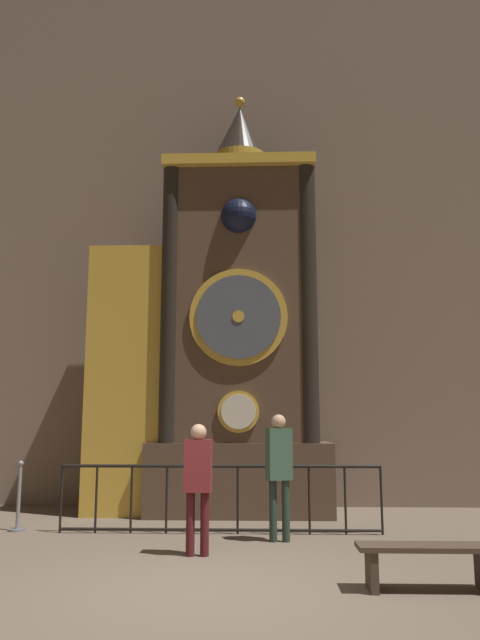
% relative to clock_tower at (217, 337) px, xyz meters
% --- Properties ---
extents(ground_plane, '(28.00, 28.00, 0.00)m').
position_rel_clock_tower_xyz_m(ground_plane, '(0.34, -5.38, -3.27)').
color(ground_plane, brown).
extents(cathedral_back_wall, '(24.00, 0.32, 14.89)m').
position_rel_clock_tower_xyz_m(cathedral_back_wall, '(0.26, 1.24, 4.16)').
color(cathedral_back_wall, '#7A6656').
rests_on(cathedral_back_wall, ground_plane).
extents(clock_tower, '(4.50, 1.79, 8.24)m').
position_rel_clock_tower_xyz_m(clock_tower, '(0.00, 0.00, 0.00)').
color(clock_tower, brown).
rests_on(clock_tower, ground_plane).
extents(railing_fence, '(4.90, 0.05, 1.02)m').
position_rel_clock_tower_xyz_m(railing_fence, '(0.22, -2.08, -2.71)').
color(railing_fence, black).
rests_on(railing_fence, ground_plane).
extents(visitor_near, '(0.35, 0.23, 1.63)m').
position_rel_clock_tower_xyz_m(visitor_near, '(0.05, -3.69, -2.29)').
color(visitor_near, '#461518').
rests_on(visitor_near, ground_plane).
extents(visitor_far, '(0.39, 0.31, 1.76)m').
position_rel_clock_tower_xyz_m(visitor_far, '(1.11, -2.69, -2.21)').
color(visitor_far, '#213427').
rests_on(visitor_far, ground_plane).
extents(stanchion_post, '(0.28, 0.28, 1.06)m').
position_rel_clock_tower_xyz_m(stanchion_post, '(-2.93, -1.92, -2.92)').
color(stanchion_post, gray).
rests_on(stanchion_post, ground_plane).
extents(visitor_bench, '(1.38, 0.40, 0.44)m').
position_rel_clock_tower_xyz_m(visitor_bench, '(2.51, -5.25, -2.95)').
color(visitor_bench, '#423328').
rests_on(visitor_bench, ground_plane).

